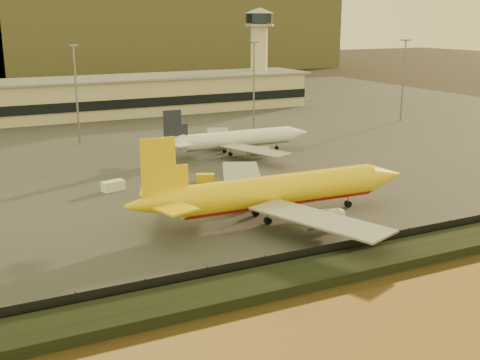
% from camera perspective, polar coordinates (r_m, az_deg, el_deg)
% --- Properties ---
extents(ground, '(900.00, 900.00, 0.00)m').
position_cam_1_polar(ground, '(92.07, 1.71, -5.26)').
color(ground, black).
rests_on(ground, ground).
extents(embankment, '(320.00, 7.00, 1.40)m').
position_cam_1_polar(embankment, '(78.33, 7.63, -8.62)').
color(embankment, black).
rests_on(embankment, ground).
extents(tarmac, '(320.00, 220.00, 0.20)m').
position_cam_1_polar(tarmac, '(178.75, -12.78, 4.45)').
color(tarmac, '#2D2D2D').
rests_on(tarmac, ground).
extents(perimeter_fence, '(300.00, 0.05, 2.20)m').
position_cam_1_polar(perimeter_fence, '(81.16, 6.07, -7.23)').
color(perimeter_fence, black).
rests_on(perimeter_fence, tarmac).
extents(terminal_building, '(202.00, 25.00, 12.60)m').
position_cam_1_polar(terminal_building, '(204.97, -18.93, 7.08)').
color(terminal_building, tan).
rests_on(terminal_building, tarmac).
extents(control_tower, '(11.20, 11.20, 35.50)m').
position_cam_1_polar(control_tower, '(235.07, 1.83, 12.58)').
color(control_tower, tan).
rests_on(control_tower, tarmac).
extents(apron_light_masts, '(152.20, 12.20, 25.40)m').
position_cam_1_polar(apron_light_masts, '(161.87, -6.15, 9.24)').
color(apron_light_masts, slate).
rests_on(apron_light_masts, tarmac).
extents(dhl_cargo_jet, '(50.18, 49.23, 15.01)m').
position_cam_1_polar(dhl_cargo_jet, '(98.11, 3.48, -1.11)').
color(dhl_cargo_jet, yellow).
rests_on(dhl_cargo_jet, tarmac).
extents(white_narrowbody_jet, '(40.32, 39.45, 11.61)m').
position_cam_1_polar(white_narrowbody_jet, '(145.39, -0.43, 3.86)').
color(white_narrowbody_jet, white).
rests_on(white_narrowbody_jet, tarmac).
extents(gse_vehicle_yellow, '(4.03, 2.97, 1.65)m').
position_cam_1_polar(gse_vehicle_yellow, '(120.74, -3.30, 0.21)').
color(gse_vehicle_yellow, yellow).
rests_on(gse_vehicle_yellow, tarmac).
extents(gse_vehicle_white, '(4.61, 3.02, 1.91)m').
position_cam_1_polar(gse_vehicle_white, '(116.93, -11.95, -0.53)').
color(gse_vehicle_white, white).
rests_on(gse_vehicle_white, tarmac).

